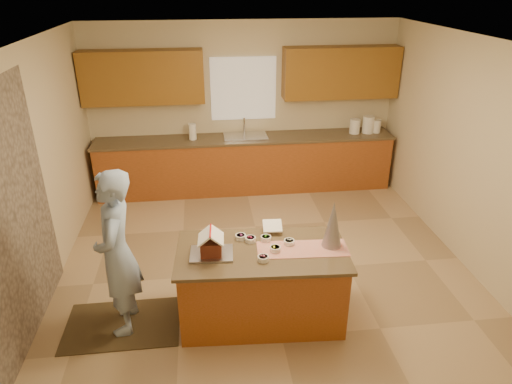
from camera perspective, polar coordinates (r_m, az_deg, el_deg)
floor at (r=5.74m, az=1.25°, el=-9.87°), size 5.50×5.50×0.00m
ceiling at (r=4.73m, az=1.57°, el=17.95°), size 5.50×5.50×0.00m
wall_back at (r=7.67m, az=-1.58°, el=10.56°), size 5.50×5.50×0.00m
wall_front at (r=2.81m, az=9.90°, el=-19.44°), size 5.50×5.50×0.00m
wall_left at (r=5.35m, az=-26.16°, el=1.15°), size 5.50×5.50×0.00m
wall_right at (r=5.96m, az=25.99°, el=3.52°), size 5.50×5.50×0.00m
stone_accent at (r=4.71m, az=-28.51°, el=-3.93°), size 0.00×2.50×2.50m
window_curtain at (r=7.57m, az=-1.59°, el=12.70°), size 1.05×0.03×1.00m
back_counter_base at (r=7.68m, az=-1.29°, el=3.41°), size 4.80×0.60×0.88m
back_counter_top at (r=7.52m, az=-1.32°, el=6.66°), size 4.85×0.63×0.04m
upper_cabinet_left at (r=7.39m, az=-13.89°, el=13.67°), size 1.85×0.35×0.80m
upper_cabinet_right at (r=7.68m, az=10.48°, el=14.38°), size 1.85×0.35×0.80m
sink at (r=7.52m, az=-1.32°, el=6.59°), size 0.70×0.45×0.12m
faucet at (r=7.64m, az=-1.47°, el=8.23°), size 0.03×0.03×0.28m
island_base at (r=4.84m, az=0.71°, el=-11.60°), size 1.67×0.91×0.80m
island_top at (r=4.60m, az=0.74°, el=-7.46°), size 1.75×0.99×0.04m
table_runner at (r=4.64m, az=5.80°, el=-7.04°), size 0.92×0.38×0.01m
baking_tray at (r=4.54m, az=-5.54°, el=-7.63°), size 0.43×0.33×0.02m
cookbook at (r=4.86m, az=2.05°, el=-4.22°), size 0.21×0.17×0.09m
tinsel_tree at (r=4.60m, az=9.53°, el=-3.97°), size 0.21×0.21×0.50m
rug at (r=5.18m, az=-16.19°, el=-15.51°), size 1.17×0.76×0.01m
boy at (r=4.66m, az=-16.86°, el=-7.34°), size 0.42×0.63×1.73m
canister_a at (r=7.85m, az=12.16°, el=7.99°), size 0.17×0.17×0.24m
canister_b at (r=7.92m, az=13.76°, el=8.14°), size 0.19×0.19×0.28m
canister_c at (r=7.98m, az=14.70°, el=7.92°), size 0.15×0.15×0.22m
paper_towel at (r=7.44m, az=-7.90°, el=7.44°), size 0.12×0.12×0.26m
gingerbread_house at (r=4.49m, az=-5.60°, el=-6.49°), size 0.26×0.27×0.26m
candy_bowls at (r=4.65m, az=1.00°, el=-6.46°), size 0.59×0.53×0.05m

